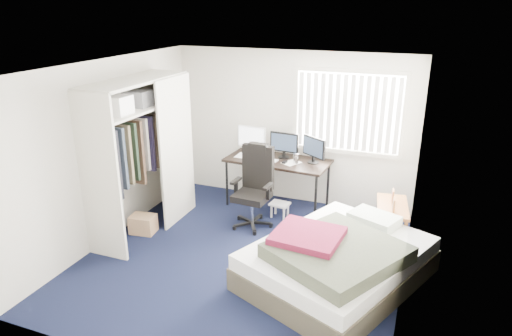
{
  "coord_description": "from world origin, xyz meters",
  "views": [
    {
      "loc": [
        2.05,
        -4.86,
        3.19
      ],
      "look_at": [
        0.02,
        0.4,
        1.14
      ],
      "focal_mm": 32.0,
      "sensor_mm": 36.0,
      "label": 1
    }
  ],
  "objects_px": {
    "desk": "(278,158)",
    "nightstand": "(392,210)",
    "office_chair": "(254,195)",
    "bed": "(337,260)"
  },
  "relations": [
    {
      "from": "desk",
      "to": "nightstand",
      "type": "relative_size",
      "value": 1.97
    },
    {
      "from": "nightstand",
      "to": "office_chair",
      "type": "bearing_deg",
      "value": -175.12
    },
    {
      "from": "office_chair",
      "to": "bed",
      "type": "xyz_separation_m",
      "value": [
        1.48,
        -1.08,
        -0.18
      ]
    },
    {
      "from": "desk",
      "to": "bed",
      "type": "distance_m",
      "value": 2.36
    },
    {
      "from": "nightstand",
      "to": "desk",
      "type": "bearing_deg",
      "value": 162.03
    },
    {
      "from": "desk",
      "to": "bed",
      "type": "bearing_deg",
      "value": -53.67
    },
    {
      "from": "desk",
      "to": "nightstand",
      "type": "bearing_deg",
      "value": -17.97
    },
    {
      "from": "desk",
      "to": "office_chair",
      "type": "relative_size",
      "value": 1.36
    },
    {
      "from": "desk",
      "to": "nightstand",
      "type": "distance_m",
      "value": 1.99
    },
    {
      "from": "bed",
      "to": "nightstand",
      "type": "bearing_deg",
      "value": 68.01
    }
  ]
}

